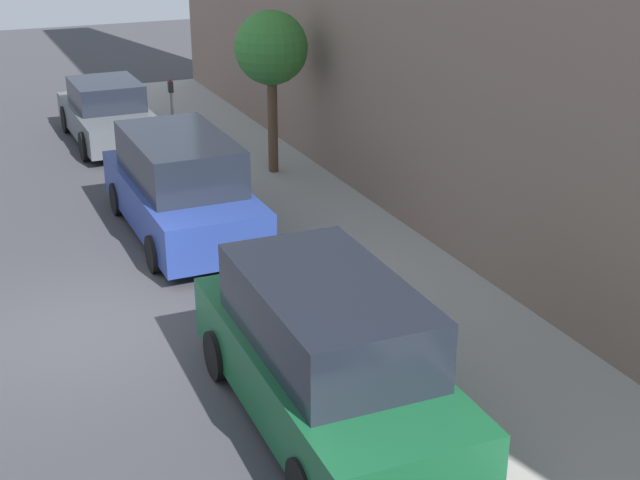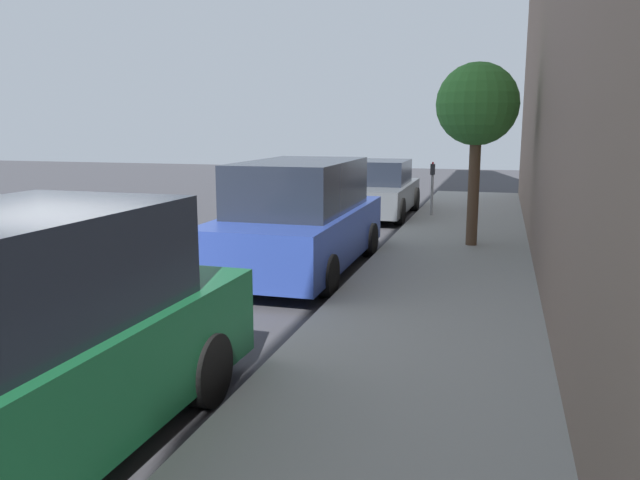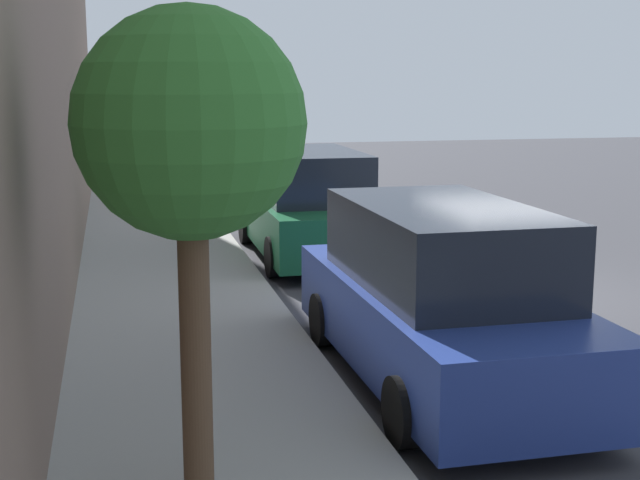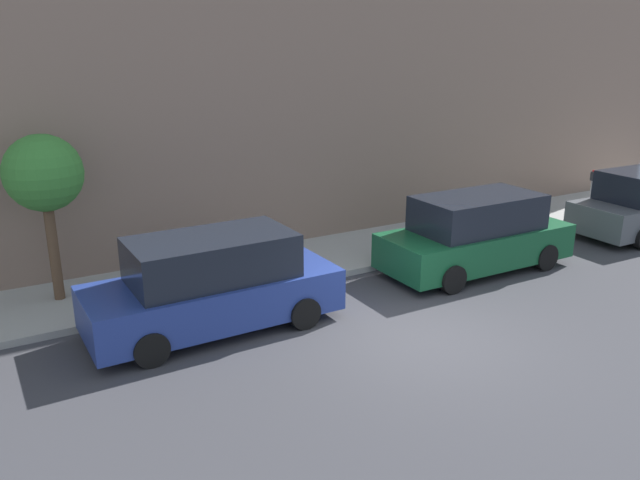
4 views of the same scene
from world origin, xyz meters
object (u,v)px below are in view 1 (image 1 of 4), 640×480
object	(u,v)px
parked_minivan_third	(181,187)
parked_sedan_fourth	(108,114)
parked_minivan_second	(326,354)
parking_meter_far	(171,100)
street_tree	(271,50)

from	to	relation	value
parked_minivan_third	parked_sedan_fourth	bearing A→B (deg)	89.97
parked_minivan_second	parked_sedan_fourth	world-z (taller)	parked_minivan_second
parking_meter_far	street_tree	bearing A→B (deg)	-73.03
parked_minivan_third	parked_sedan_fourth	world-z (taller)	parked_minivan_third
parked_sedan_fourth	street_tree	size ratio (longest dim) A/B	1.28
parking_meter_far	parked_sedan_fourth	bearing A→B (deg)	165.13
parked_minivan_third	street_tree	distance (m)	4.18
parked_minivan_second	street_tree	bearing A→B (deg)	72.97
parked_minivan_third	street_tree	xyz separation A→B (m)	(2.76, 2.47, 1.92)
parked_minivan_second	parked_minivan_third	distance (m)	6.80
parked_sedan_fourth	street_tree	bearing A→B (deg)	-58.00
parked_minivan_second	parking_meter_far	size ratio (longest dim) A/B	3.53
street_tree	parked_minivan_third	bearing A→B (deg)	-138.18
parked_minivan_third	parked_minivan_second	bearing A→B (deg)	-90.64
parked_minivan_third	parking_meter_far	world-z (taller)	parked_minivan_third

